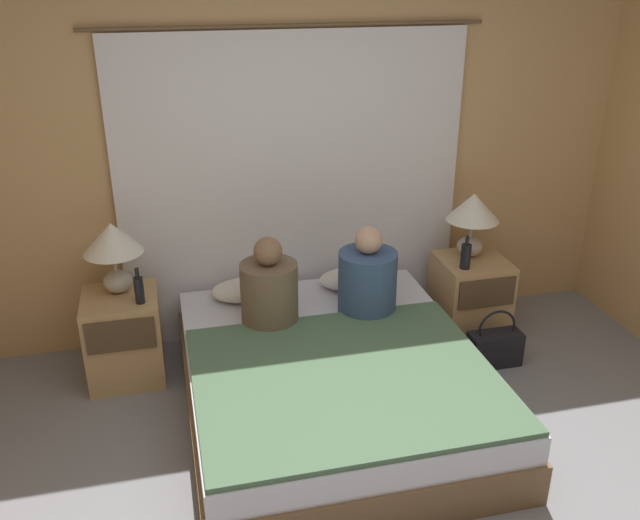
# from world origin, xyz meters

# --- Properties ---
(wall_back) EXTENTS (4.74, 0.06, 2.50)m
(wall_back) POSITION_xyz_m (0.00, 2.09, 1.25)
(wall_back) COLOR tan
(wall_back) RESTS_ON ground_plane
(curtain_panel) EXTENTS (2.51, 0.03, 2.09)m
(curtain_panel) POSITION_xyz_m (0.00, 2.03, 1.04)
(curtain_panel) COLOR white
(curtain_panel) RESTS_ON ground_plane
(bed) EXTENTS (1.65, 1.98, 0.40)m
(bed) POSITION_xyz_m (0.00, 0.99, 0.20)
(bed) COLOR brown
(bed) RESTS_ON ground_plane
(nightstand_left) EXTENTS (0.45, 0.47, 0.56)m
(nightstand_left) POSITION_xyz_m (-1.17, 1.65, 0.28)
(nightstand_left) COLOR tan
(nightstand_left) RESTS_ON ground_plane
(nightstand_right) EXTENTS (0.45, 0.47, 0.56)m
(nightstand_right) POSITION_xyz_m (1.17, 1.65, 0.28)
(nightstand_right) COLOR tan
(nightstand_right) RESTS_ON ground_plane
(lamp_left) EXTENTS (0.36, 0.36, 0.45)m
(lamp_left) POSITION_xyz_m (-1.17, 1.73, 0.88)
(lamp_left) COLOR #B2A899
(lamp_left) RESTS_ON nightstand_left
(lamp_right) EXTENTS (0.36, 0.36, 0.45)m
(lamp_right) POSITION_xyz_m (1.17, 1.73, 0.88)
(lamp_right) COLOR #B2A899
(lamp_right) RESTS_ON nightstand_right
(pillow_left) EXTENTS (0.49, 0.31, 0.12)m
(pillow_left) POSITION_xyz_m (-0.36, 1.78, 0.46)
(pillow_left) COLOR silver
(pillow_left) RESTS_ON bed
(pillow_right) EXTENTS (0.49, 0.31, 0.12)m
(pillow_right) POSITION_xyz_m (0.36, 1.78, 0.46)
(pillow_right) COLOR silver
(pillow_right) RESTS_ON bed
(blanket_on_bed) EXTENTS (1.59, 1.36, 0.03)m
(blanket_on_bed) POSITION_xyz_m (0.00, 0.71, 0.41)
(blanket_on_bed) COLOR #4C6B4C
(blanket_on_bed) RESTS_ON bed
(person_left_in_bed) EXTENTS (0.35, 0.35, 0.56)m
(person_left_in_bed) POSITION_xyz_m (-0.28, 1.43, 0.62)
(person_left_in_bed) COLOR brown
(person_left_in_bed) RESTS_ON bed
(person_right_in_bed) EXTENTS (0.37, 0.37, 0.57)m
(person_right_in_bed) POSITION_xyz_m (0.34, 1.43, 0.62)
(person_right_in_bed) COLOR #38517A
(person_right_in_bed) RESTS_ON bed
(beer_bottle_on_left_stand) EXTENTS (0.06, 0.06, 0.23)m
(beer_bottle_on_left_stand) POSITION_xyz_m (-1.04, 1.54, 0.65)
(beer_bottle_on_left_stand) COLOR black
(beer_bottle_on_left_stand) RESTS_ON nightstand_left
(beer_bottle_on_right_stand) EXTENTS (0.07, 0.07, 0.23)m
(beer_bottle_on_right_stand) POSITION_xyz_m (1.05, 1.54, 0.65)
(beer_bottle_on_right_stand) COLOR black
(beer_bottle_on_right_stand) RESTS_ON nightstand_right
(handbag_on_floor) EXTENTS (0.35, 0.15, 0.40)m
(handbag_on_floor) POSITION_xyz_m (1.16, 1.22, 0.13)
(handbag_on_floor) COLOR black
(handbag_on_floor) RESTS_ON ground_plane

